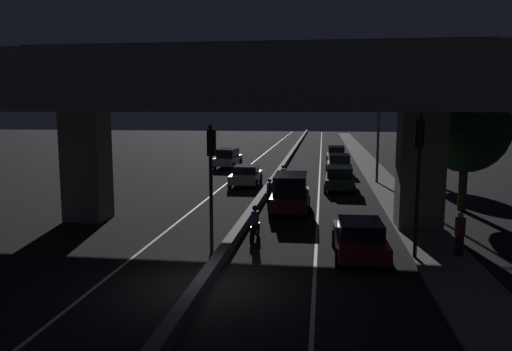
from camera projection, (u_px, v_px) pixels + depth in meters
ground_plane at (206, 284)px, 15.51m from camera, size 200.00×200.00×0.00m
lane_line_left_inner at (254, 162)px, 50.32m from camera, size 0.12×126.00×0.00m
lane_line_right_inner at (320, 163)px, 49.45m from camera, size 0.12×126.00×0.00m
median_divider at (287, 160)px, 49.85m from camera, size 0.38×126.00×0.44m
sidewalk_right at (374, 172)px, 41.97m from camera, size 2.23×126.00×0.13m
elevated_overpass at (246, 90)px, 22.66m from camera, size 21.46×13.77×8.40m
traffic_light_left_of_median at (211, 166)px, 18.58m from camera, size 0.30×0.49×4.83m
traffic_light_right_of_median at (418, 162)px, 17.57m from camera, size 0.30×0.49×5.24m
street_lamp at (373, 117)px, 35.32m from camera, size 2.62×0.32×8.01m
car_dark_red_lead at (360, 238)px, 18.17m from camera, size 1.96×4.37×1.42m
car_dark_red_second at (290, 192)px, 26.27m from camera, size 2.09×4.37×1.98m
car_dark_green_third at (340, 178)px, 33.09m from camera, size 2.11×4.63×1.57m
car_dark_green_fourth at (339, 164)px, 41.28m from camera, size 2.12×4.10×1.62m
car_white_fifth at (336, 154)px, 49.40m from camera, size 1.91×4.71×1.63m
car_silver_lead_oncoming at (246, 175)px, 34.75m from camera, size 2.01×4.01×1.43m
car_silver_second_oncoming at (228, 158)px, 45.49m from camera, size 2.06×4.79×1.73m
motorcycle_black_filtering_near at (255, 226)px, 20.53m from camera, size 0.33×1.92×1.48m
motorcycle_blue_filtering_mid at (269, 193)px, 28.43m from camera, size 0.32×1.91×1.45m
motorcycle_white_filtering_far at (283, 177)px, 34.75m from camera, size 0.33×1.92×1.49m
pedestrian_on_sidewalk at (460, 234)px, 18.03m from camera, size 0.37×0.37×1.60m
roadside_tree_kerbside_near at (466, 130)px, 26.11m from camera, size 4.53×4.53×6.60m
roadside_tree_kerbside_mid at (420, 122)px, 38.18m from camera, size 3.01×3.01×5.86m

